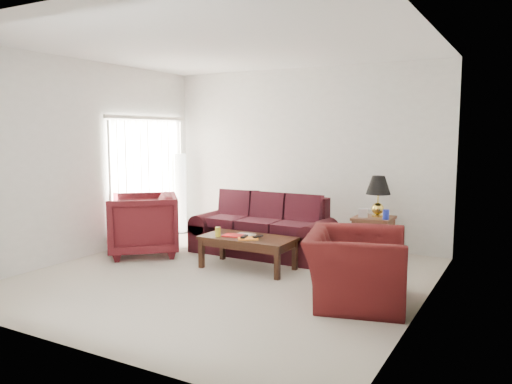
# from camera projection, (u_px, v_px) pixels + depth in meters

# --- Properties ---
(floor) EXTENTS (5.00, 5.00, 0.00)m
(floor) POSITION_uv_depth(u_px,v_px,m) (225.00, 277.00, 6.61)
(floor) COLOR beige
(floor) RESTS_ON ground
(blinds) EXTENTS (0.10, 2.00, 2.16)m
(blinds) POSITION_uv_depth(u_px,v_px,m) (148.00, 180.00, 8.78)
(blinds) COLOR silver
(blinds) RESTS_ON ground
(sofa) EXTENTS (2.25, 1.04, 0.91)m
(sofa) POSITION_uv_depth(u_px,v_px,m) (262.00, 226.00, 7.80)
(sofa) COLOR black
(sofa) RESTS_ON ground
(throw_pillow) EXTENTS (0.43, 0.31, 0.41)m
(throw_pillow) POSITION_uv_depth(u_px,v_px,m) (248.00, 202.00, 8.75)
(throw_pillow) COLOR black
(throw_pillow) RESTS_ON sofa
(end_table) EXTENTS (0.60, 0.60, 0.63)m
(end_table) POSITION_uv_depth(u_px,v_px,m) (373.00, 237.00, 7.66)
(end_table) COLOR #51301C
(end_table) RESTS_ON ground
(table_lamp) EXTENTS (0.43, 0.43, 0.63)m
(table_lamp) POSITION_uv_depth(u_px,v_px,m) (378.00, 196.00, 7.61)
(table_lamp) COLOR #E5C247
(table_lamp) RESTS_ON end_table
(clock) EXTENTS (0.14, 0.06, 0.13)m
(clock) POSITION_uv_depth(u_px,v_px,m) (363.00, 213.00, 7.57)
(clock) COLOR #AEAEB2
(clock) RESTS_ON end_table
(blue_canister) EXTENTS (0.11, 0.11, 0.15)m
(blue_canister) POSITION_uv_depth(u_px,v_px,m) (386.00, 215.00, 7.38)
(blue_canister) COLOR #1A28A9
(blue_canister) RESTS_ON end_table
(picture_frame) EXTENTS (0.14, 0.17, 0.05)m
(picture_frame) POSITION_uv_depth(u_px,v_px,m) (366.00, 209.00, 7.85)
(picture_frame) COLOR silver
(picture_frame) RESTS_ON end_table
(floor_lamp) EXTENTS (0.33, 0.33, 1.53)m
(floor_lamp) POSITION_uv_depth(u_px,v_px,m) (181.00, 193.00, 9.45)
(floor_lamp) COLOR white
(floor_lamp) RESTS_ON ground
(armchair_left) EXTENTS (1.47, 1.47, 0.96)m
(armchair_left) POSITION_uv_depth(u_px,v_px,m) (143.00, 224.00, 7.79)
(armchair_left) COLOR #471015
(armchair_left) RESTS_ON ground
(armchair_right) EXTENTS (1.34, 1.46, 0.80)m
(armchair_right) POSITION_uv_depth(u_px,v_px,m) (356.00, 267.00, 5.61)
(armchair_right) COLOR #400E0F
(armchair_right) RESTS_ON ground
(coffee_table) EXTENTS (1.37, 0.78, 0.46)m
(coffee_table) POSITION_uv_depth(u_px,v_px,m) (248.00, 253.00, 6.99)
(coffee_table) COLOR black
(coffee_table) RESTS_ON ground
(magazine_red) EXTENTS (0.32, 0.26, 0.02)m
(magazine_red) POSITION_uv_depth(u_px,v_px,m) (234.00, 235.00, 7.02)
(magazine_red) COLOR #B81214
(magazine_red) RESTS_ON coffee_table
(magazine_white) EXTENTS (0.27, 0.21, 0.01)m
(magazine_white) POSITION_uv_depth(u_px,v_px,m) (245.00, 235.00, 7.07)
(magazine_white) COLOR beige
(magazine_white) RESTS_ON coffee_table
(magazine_orange) EXTENTS (0.34, 0.32, 0.02)m
(magazine_orange) POSITION_uv_depth(u_px,v_px,m) (248.00, 238.00, 6.83)
(magazine_orange) COLOR orange
(magazine_orange) RESTS_ON coffee_table
(remote_a) EXTENTS (0.10, 0.20, 0.02)m
(remote_a) POSITION_uv_depth(u_px,v_px,m) (244.00, 236.00, 6.85)
(remote_a) COLOR black
(remote_a) RESTS_ON coffee_table
(remote_b) EXTENTS (0.08, 0.18, 0.02)m
(remote_b) POSITION_uv_depth(u_px,v_px,m) (258.00, 236.00, 6.86)
(remote_b) COLOR black
(remote_b) RESTS_ON coffee_table
(yellow_glass) EXTENTS (0.09, 0.09, 0.13)m
(yellow_glass) POSITION_uv_depth(u_px,v_px,m) (218.00, 232.00, 6.99)
(yellow_glass) COLOR yellow
(yellow_glass) RESTS_ON coffee_table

